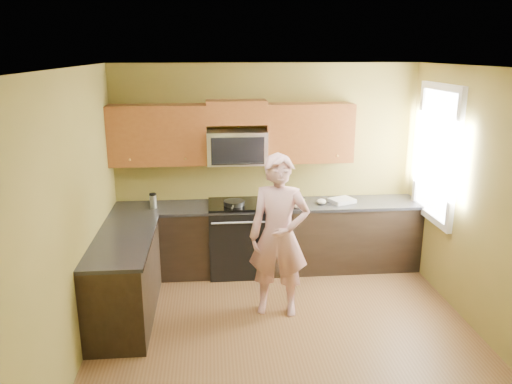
{
  "coord_description": "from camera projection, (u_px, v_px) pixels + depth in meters",
  "views": [
    {
      "loc": [
        -0.73,
        -4.47,
        2.85
      ],
      "look_at": [
        -0.2,
        1.3,
        1.2
      ],
      "focal_mm": 34.99,
      "sensor_mm": 36.0,
      "label": 1
    }
  ],
  "objects": [
    {
      "name": "cabinet_back_run",
      "position": [
        268.0,
        238.0,
        6.63
      ],
      "size": [
        4.0,
        0.6,
        0.88
      ],
      "primitive_type": "cube",
      "color": "black",
      "rests_on": "floor"
    },
    {
      "name": "wall_left",
      "position": [
        74.0,
        220.0,
        4.58
      ],
      "size": [
        0.0,
        4.0,
        4.0
      ],
      "primitive_type": "plane",
      "rotation": [
        1.57,
        0.0,
        1.57
      ],
      "color": "brown",
      "rests_on": "ground"
    },
    {
      "name": "napkin_a",
      "position": [
        298.0,
        206.0,
        6.32
      ],
      "size": [
        0.13,
        0.14,
        0.06
      ],
      "primitive_type": "ellipsoid",
      "rotation": [
        0.0,
        0.0,
        0.19
      ],
      "color": "silver",
      "rests_on": "countertop_back"
    },
    {
      "name": "glass_b",
      "position": [
        152.0,
        199.0,
        6.51
      ],
      "size": [
        0.07,
        0.07,
        0.12
      ],
      "primitive_type": "cylinder",
      "rotation": [
        0.0,
        0.0,
        0.06
      ],
      "color": "silver",
      "rests_on": "countertop_back"
    },
    {
      "name": "floor",
      "position": [
        287.0,
        338.0,
        5.12
      ],
      "size": [
        4.0,
        4.0,
        0.0
      ],
      "primitive_type": "plane",
      "color": "brown",
      "rests_on": "ground"
    },
    {
      "name": "toast_slice",
      "position": [
        285.0,
        206.0,
        6.39
      ],
      "size": [
        0.14,
        0.14,
        0.01
      ],
      "primitive_type": "cube",
      "rotation": [
        0.0,
        0.0,
        0.34
      ],
      "color": "#B27F47",
      "rests_on": "countertop_back"
    },
    {
      "name": "upper_cab_over_mw",
      "position": [
        236.0,
        112.0,
        6.27
      ],
      "size": [
        0.76,
        0.33,
        0.3
      ],
      "primitive_type": "cube",
      "color": "brown",
      "rests_on": "wall_back"
    },
    {
      "name": "dish_towel",
      "position": [
        342.0,
        201.0,
        6.56
      ],
      "size": [
        0.37,
        0.34,
        0.05
      ],
      "primitive_type": "cube",
      "rotation": [
        0.0,
        0.0,
        0.39
      ],
      "color": "silver",
      "rests_on": "countertop_back"
    },
    {
      "name": "wall_right",
      "position": [
        489.0,
        208.0,
        4.93
      ],
      "size": [
        0.0,
        4.0,
        4.0
      ],
      "primitive_type": "plane",
      "rotation": [
        1.57,
        0.0,
        -1.57
      ],
      "color": "brown",
      "rests_on": "ground"
    },
    {
      "name": "upper_cab_right",
      "position": [
        308.0,
        161.0,
        6.53
      ],
      "size": [
        1.12,
        0.33,
        0.75
      ],
      "primitive_type": null,
      "color": "brown",
      "rests_on": "wall_back"
    },
    {
      "name": "cabinet_left_run",
      "position": [
        125.0,
        280.0,
        5.43
      ],
      "size": [
        0.6,
        1.6,
        0.88
      ],
      "primitive_type": "cube",
      "color": "black",
      "rests_on": "floor"
    },
    {
      "name": "microwave",
      "position": [
        237.0,
        163.0,
        6.41
      ],
      "size": [
        0.76,
        0.4,
        0.42
      ],
      "primitive_type": null,
      "color": "silver",
      "rests_on": "wall_back"
    },
    {
      "name": "wall_front",
      "position": [
        344.0,
        323.0,
        2.84
      ],
      "size": [
        4.0,
        0.0,
        4.0
      ],
      "primitive_type": "plane",
      "rotation": [
        -1.57,
        0.0,
        0.0
      ],
      "color": "brown",
      "rests_on": "ground"
    },
    {
      "name": "travel_mug",
      "position": [
        154.0,
        208.0,
        6.33
      ],
      "size": [
        0.11,
        0.11,
        0.19
      ],
      "primitive_type": null,
      "rotation": [
        0.0,
        0.0,
        -0.3
      ],
      "color": "silver",
      "rests_on": "countertop_back"
    },
    {
      "name": "countertop_left",
      "position": [
        123.0,
        240.0,
        5.3
      ],
      "size": [
        0.62,
        1.6,
        0.04
      ],
      "primitive_type": "cube",
      "color": "black",
      "rests_on": "cabinet_left_run"
    },
    {
      "name": "stove",
      "position": [
        238.0,
        238.0,
        6.56
      ],
      "size": [
        0.76,
        0.65,
        0.95
      ],
      "primitive_type": null,
      "color": "black",
      "rests_on": "floor"
    },
    {
      "name": "window",
      "position": [
        437.0,
        154.0,
        6.0
      ],
      "size": [
        0.06,
        1.06,
        1.66
      ],
      "primitive_type": null,
      "color": "white",
      "rests_on": "wall_right"
    },
    {
      "name": "woman",
      "position": [
        279.0,
        236.0,
        5.42
      ],
      "size": [
        0.74,
        0.57,
        1.81
      ],
      "primitive_type": "imported",
      "rotation": [
        0.0,
        0.0,
        -0.22
      ],
      "color": "#CA656A",
      "rests_on": "floor"
    },
    {
      "name": "ceiling",
      "position": [
        292.0,
        68.0,
        4.38
      ],
      "size": [
        4.0,
        4.0,
        0.0
      ],
      "primitive_type": "plane",
      "rotation": [
        3.14,
        0.0,
        0.0
      ],
      "color": "white",
      "rests_on": "ground"
    },
    {
      "name": "countertop_back",
      "position": [
        269.0,
        206.0,
        6.5
      ],
      "size": [
        4.0,
        0.62,
        0.04
      ],
      "primitive_type": "cube",
      "color": "black",
      "rests_on": "cabinet_back_run"
    },
    {
      "name": "frying_pan",
      "position": [
        234.0,
        205.0,
        6.35
      ],
      "size": [
        0.34,
        0.5,
        0.06
      ],
      "primitive_type": null,
      "rotation": [
        0.0,
        0.0,
        -0.15
      ],
      "color": "black",
      "rests_on": "stove"
    },
    {
      "name": "wall_back",
      "position": [
        266.0,
        167.0,
        6.67
      ],
      "size": [
        4.0,
        0.0,
        4.0
      ],
      "primitive_type": "plane",
      "rotation": [
        1.57,
        0.0,
        0.0
      ],
      "color": "brown",
      "rests_on": "ground"
    },
    {
      "name": "butter_tub",
      "position": [
        301.0,
        204.0,
        6.5
      ],
      "size": [
        0.13,
        0.13,
        0.08
      ],
      "primitive_type": null,
      "rotation": [
        0.0,
        0.0,
        0.2
      ],
      "color": "gold",
      "rests_on": "countertop_back"
    },
    {
      "name": "napkin_b",
      "position": [
        321.0,
        201.0,
        6.49
      ],
      "size": [
        0.16,
        0.17,
        0.07
      ],
      "primitive_type": "ellipsoid",
      "rotation": [
        0.0,
        0.0,
        -0.35
      ],
      "color": "silver",
      "rests_on": "countertop_back"
    },
    {
      "name": "upper_cab_left",
      "position": [
        159.0,
        164.0,
        6.36
      ],
      "size": [
        1.22,
        0.33,
        0.75
      ],
      "primitive_type": null,
      "color": "brown",
      "rests_on": "wall_back"
    }
  ]
}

